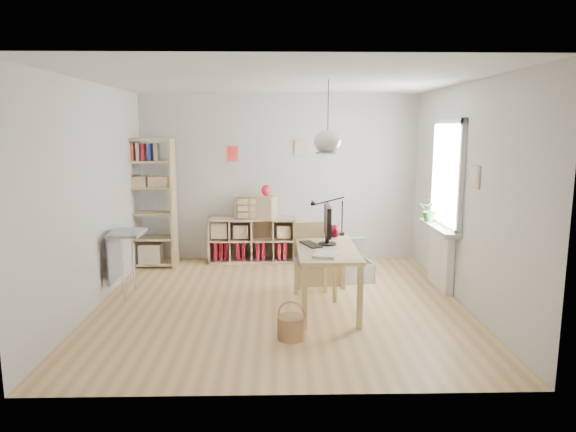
{
  "coord_description": "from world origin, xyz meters",
  "views": [
    {
      "loc": [
        -0.05,
        -6.13,
        2.15
      ],
      "look_at": [
        0.1,
        0.3,
        1.05
      ],
      "focal_mm": 32.0,
      "sensor_mm": 36.0,
      "label": 1
    }
  ],
  "objects_px": {
    "tall_bookshelf": "(148,198)",
    "storage_chest": "(352,267)",
    "drawer_chest": "(256,207)",
    "monitor": "(327,223)",
    "desk": "(326,254)",
    "chair": "(314,256)",
    "cube_shelf": "(251,243)"
  },
  "relations": [
    {
      "from": "chair",
      "to": "storage_chest",
      "type": "height_order",
      "value": "chair"
    },
    {
      "from": "chair",
      "to": "drawer_chest",
      "type": "relative_size",
      "value": 1.52
    },
    {
      "from": "desk",
      "to": "monitor",
      "type": "distance_m",
      "value": 0.38
    },
    {
      "from": "cube_shelf",
      "to": "chair",
      "type": "relative_size",
      "value": 1.45
    },
    {
      "from": "tall_bookshelf",
      "to": "monitor",
      "type": "bearing_deg",
      "value": -35.14
    },
    {
      "from": "desk",
      "to": "tall_bookshelf",
      "type": "bearing_deg",
      "value": 142.99
    },
    {
      "from": "cube_shelf",
      "to": "desk",
      "type": "bearing_deg",
      "value": -65.39
    },
    {
      "from": "desk",
      "to": "storage_chest",
      "type": "height_order",
      "value": "desk"
    },
    {
      "from": "tall_bookshelf",
      "to": "storage_chest",
      "type": "distance_m",
      "value": 3.31
    },
    {
      "from": "tall_bookshelf",
      "to": "cube_shelf",
      "type": "bearing_deg",
      "value": 10.19
    },
    {
      "from": "storage_chest",
      "to": "drawer_chest",
      "type": "height_order",
      "value": "drawer_chest"
    },
    {
      "from": "cube_shelf",
      "to": "monitor",
      "type": "bearing_deg",
      "value": -63.75
    },
    {
      "from": "monitor",
      "to": "tall_bookshelf",
      "type": "bearing_deg",
      "value": 146.02
    },
    {
      "from": "tall_bookshelf",
      "to": "monitor",
      "type": "height_order",
      "value": "tall_bookshelf"
    },
    {
      "from": "chair",
      "to": "storage_chest",
      "type": "distance_m",
      "value": 1.03
    },
    {
      "from": "chair",
      "to": "storage_chest",
      "type": "relative_size",
      "value": 1.38
    },
    {
      "from": "monitor",
      "to": "storage_chest",
      "type": "bearing_deg",
      "value": 66.4
    },
    {
      "from": "tall_bookshelf",
      "to": "chair",
      "type": "height_order",
      "value": "tall_bookshelf"
    },
    {
      "from": "tall_bookshelf",
      "to": "chair",
      "type": "relative_size",
      "value": 2.08
    },
    {
      "from": "chair",
      "to": "drawer_chest",
      "type": "bearing_deg",
      "value": 102.28
    },
    {
      "from": "tall_bookshelf",
      "to": "storage_chest",
      "type": "bearing_deg",
      "value": -15.16
    },
    {
      "from": "desk",
      "to": "tall_bookshelf",
      "type": "relative_size",
      "value": 0.75
    },
    {
      "from": "desk",
      "to": "drawer_chest",
      "type": "distance_m",
      "value": 2.39
    },
    {
      "from": "tall_bookshelf",
      "to": "storage_chest",
      "type": "xyz_separation_m",
      "value": [
        3.07,
        -0.83,
        -0.9
      ]
    },
    {
      "from": "desk",
      "to": "monitor",
      "type": "relative_size",
      "value": 2.69
    },
    {
      "from": "monitor",
      "to": "drawer_chest",
      "type": "xyz_separation_m",
      "value": [
        -0.95,
        2.08,
        -0.12
      ]
    },
    {
      "from": "chair",
      "to": "drawer_chest",
      "type": "distance_m",
      "value": 2.02
    },
    {
      "from": "desk",
      "to": "chair",
      "type": "xyz_separation_m",
      "value": [
        -0.12,
        0.37,
        -0.11
      ]
    },
    {
      "from": "cube_shelf",
      "to": "chair",
      "type": "height_order",
      "value": "chair"
    },
    {
      "from": "tall_bookshelf",
      "to": "drawer_chest",
      "type": "bearing_deg",
      "value": 8.24
    },
    {
      "from": "drawer_chest",
      "to": "storage_chest",
      "type": "bearing_deg",
      "value": -19.43
    },
    {
      "from": "cube_shelf",
      "to": "storage_chest",
      "type": "bearing_deg",
      "value": -36.47
    }
  ]
}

